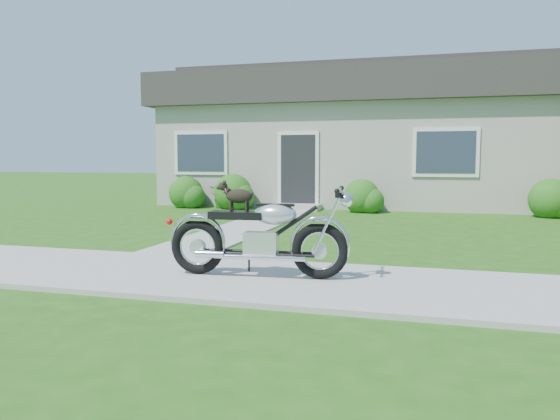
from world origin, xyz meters
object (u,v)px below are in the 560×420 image
object	(u,v)px
house	(365,136)
potted_plant_left	(220,197)
potted_plant_right	(365,200)
motorcycle_with_dog	(261,235)

from	to	relation	value
house	potted_plant_left	distance (m)	5.39
potted_plant_left	potted_plant_right	world-z (taller)	potted_plant_right
potted_plant_left	potted_plant_right	distance (m)	4.18
potted_plant_left	house	bearing A→B (deg)	42.84
potted_plant_left	motorcycle_with_dog	world-z (taller)	motorcycle_with_dog
house	motorcycle_with_dog	size ratio (longest dim) A/B	5.67
house	motorcycle_with_dog	bearing A→B (deg)	-88.52
house	potted_plant_left	size ratio (longest dim) A/B	19.59
motorcycle_with_dog	house	bearing A→B (deg)	86.55
motorcycle_with_dog	potted_plant_left	bearing A→B (deg)	110.34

